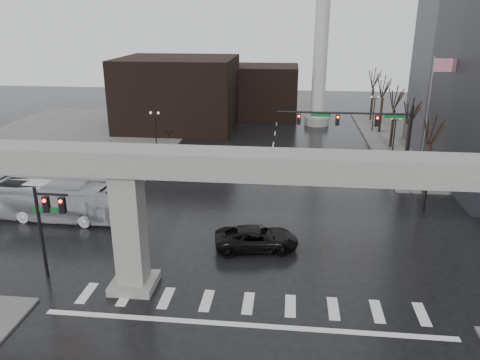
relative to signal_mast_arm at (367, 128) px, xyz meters
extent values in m
plane|color=black|center=(-8.99, -18.80, -5.83)|extent=(160.00, 160.00, 0.00)
cube|color=slate|center=(-34.99, 17.20, -5.75)|extent=(28.00, 36.00, 0.15)
cube|color=#999590|center=(-8.99, -18.80, 2.17)|extent=(48.00, 2.20, 1.40)
cube|color=#999590|center=(-15.99, -18.80, -2.18)|extent=(1.60, 1.60, 7.30)
cube|color=#999590|center=(-15.99, -18.80, -5.58)|extent=(2.60, 2.60, 0.50)
cube|color=black|center=(-22.99, 23.20, -0.83)|extent=(16.00, 14.00, 10.00)
cube|color=black|center=(-10.99, 33.20, -1.83)|extent=(10.00, 10.00, 8.00)
cylinder|color=#BABAB6|center=(-2.99, 27.20, 9.17)|extent=(2.00, 2.00, 30.00)
cylinder|color=#999590|center=(-2.99, 27.20, -5.23)|extent=(3.60, 3.60, 1.20)
cylinder|color=black|center=(3.81, 0.00, -1.83)|extent=(0.24, 0.24, 8.00)
cylinder|color=black|center=(-2.19, 0.00, 1.37)|extent=(12.00, 0.18, 0.18)
cube|color=black|center=(0.81, 0.00, 0.72)|extent=(0.35, 0.30, 1.00)
cube|color=black|center=(-2.69, 0.00, 0.72)|extent=(0.35, 0.30, 1.00)
cube|color=black|center=(-6.19, 0.00, 0.72)|extent=(0.35, 0.30, 1.00)
sphere|color=#FF0C05|center=(0.81, -0.18, 1.02)|extent=(0.20, 0.20, 0.20)
cube|color=#0C571F|center=(2.31, 0.00, 1.17)|extent=(1.80, 0.05, 0.35)
cube|color=#0C571F|center=(-4.19, 0.00, 1.17)|extent=(1.80, 0.05, 0.35)
cylinder|color=black|center=(-21.79, -18.30, -2.83)|extent=(0.20, 0.20, 6.00)
cylinder|color=black|center=(-20.79, -18.30, -0.23)|extent=(2.00, 0.14, 0.14)
cube|color=black|center=(-21.19, -18.30, -0.88)|extent=(0.35, 0.30, 1.00)
cube|color=black|center=(-20.19, -18.30, -0.88)|extent=(0.35, 0.30, 1.00)
cube|color=#0C571F|center=(-21.29, -18.30, -1.23)|extent=(1.60, 0.05, 0.30)
cylinder|color=silver|center=(6.01, 3.20, 0.17)|extent=(0.12, 0.12, 12.00)
cube|color=red|center=(7.01, 3.20, 5.37)|extent=(2.00, 0.03, 1.20)
cylinder|color=black|center=(4.51, -4.80, -3.43)|extent=(0.14, 0.14, 4.80)
cube|color=black|center=(4.51, -4.80, -1.08)|extent=(0.90, 0.06, 0.06)
sphere|color=silver|center=(4.06, -4.80, -0.88)|extent=(0.32, 0.32, 0.32)
sphere|color=silver|center=(4.96, -4.80, -0.88)|extent=(0.32, 0.32, 0.32)
cylinder|color=black|center=(4.51, 9.20, -3.43)|extent=(0.14, 0.14, 4.80)
cube|color=black|center=(4.51, 9.20, -1.08)|extent=(0.90, 0.06, 0.06)
sphere|color=silver|center=(4.06, 9.20, -0.88)|extent=(0.32, 0.32, 0.32)
sphere|color=silver|center=(4.96, 9.20, -0.88)|extent=(0.32, 0.32, 0.32)
cylinder|color=black|center=(4.51, 23.20, -3.43)|extent=(0.14, 0.14, 4.80)
cube|color=black|center=(4.51, 23.20, -1.08)|extent=(0.90, 0.06, 0.06)
sphere|color=silver|center=(4.06, 23.20, -0.88)|extent=(0.32, 0.32, 0.32)
sphere|color=silver|center=(4.96, 23.20, -0.88)|extent=(0.32, 0.32, 0.32)
cylinder|color=black|center=(-22.49, -4.80, -3.43)|extent=(0.14, 0.14, 4.80)
cube|color=black|center=(-22.49, -4.80, -1.08)|extent=(0.90, 0.06, 0.06)
sphere|color=silver|center=(-22.94, -4.80, -0.88)|extent=(0.32, 0.32, 0.32)
sphere|color=silver|center=(-22.04, -4.80, -0.88)|extent=(0.32, 0.32, 0.32)
cylinder|color=black|center=(-22.49, 9.20, -3.43)|extent=(0.14, 0.14, 4.80)
cube|color=black|center=(-22.49, 9.20, -1.08)|extent=(0.90, 0.06, 0.06)
sphere|color=silver|center=(-22.94, 9.20, -0.88)|extent=(0.32, 0.32, 0.32)
sphere|color=silver|center=(-22.04, 9.20, -0.88)|extent=(0.32, 0.32, 0.32)
cylinder|color=black|center=(-22.49, 23.20, -3.43)|extent=(0.14, 0.14, 4.80)
cube|color=black|center=(-22.49, 23.20, -1.08)|extent=(0.90, 0.06, 0.06)
sphere|color=silver|center=(-22.94, 23.20, -0.88)|extent=(0.32, 0.32, 0.32)
sphere|color=silver|center=(-22.04, 23.20, -0.88)|extent=(0.32, 0.32, 0.32)
cylinder|color=black|center=(5.51, -0.80, -3.55)|extent=(0.34, 0.34, 4.55)
cylinder|color=black|center=(5.51, -0.80, 0.18)|extent=(0.12, 1.52, 2.98)
cylinder|color=black|center=(6.01, -0.55, -0.05)|extent=(0.83, 1.14, 2.51)
cylinder|color=black|center=(5.51, 7.20, -3.50)|extent=(0.34, 0.34, 4.66)
cylinder|color=black|center=(5.51, 7.20, 0.32)|extent=(0.12, 1.55, 3.05)
cylinder|color=black|center=(6.01, 7.45, 0.08)|extent=(0.85, 1.16, 2.57)
cylinder|color=black|center=(5.51, 15.20, -3.45)|extent=(0.34, 0.34, 4.76)
cylinder|color=black|center=(5.51, 15.20, 0.46)|extent=(0.12, 1.59, 3.11)
cylinder|color=black|center=(6.01, 15.45, 0.22)|extent=(0.86, 1.18, 2.62)
cylinder|color=black|center=(5.51, 23.20, -3.40)|extent=(0.34, 0.34, 4.87)
cylinder|color=black|center=(5.51, 23.20, 0.60)|extent=(0.12, 1.62, 3.18)
cylinder|color=black|center=(6.01, 23.45, 0.35)|extent=(0.88, 1.20, 2.68)
cylinder|color=black|center=(5.51, 31.20, -3.34)|extent=(0.34, 0.34, 4.97)
cylinder|color=black|center=(5.51, 31.20, 0.74)|extent=(0.12, 1.65, 3.25)
cylinder|color=black|center=(6.01, 31.45, 0.48)|extent=(0.89, 1.23, 2.74)
imported|color=black|center=(-9.02, -13.17, -5.02)|extent=(6.19, 3.62, 1.62)
imported|color=silver|center=(-25.40, -9.78, -4.25)|extent=(11.46, 3.27, 3.16)
camera|label=1|loc=(-7.00, -42.54, 9.71)|focal=35.00mm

